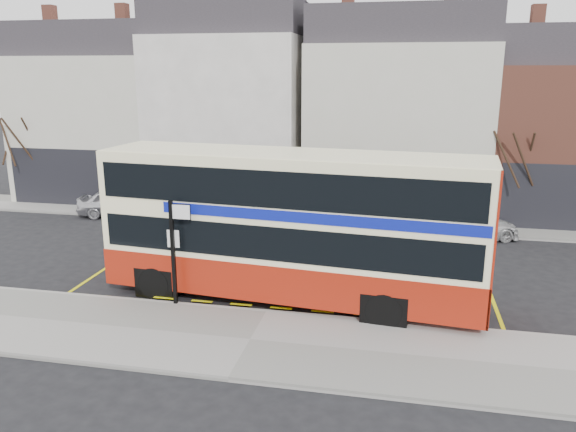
% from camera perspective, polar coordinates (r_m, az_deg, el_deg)
% --- Properties ---
extents(ground, '(120.00, 120.00, 0.00)m').
position_cam_1_polar(ground, '(17.90, -1.89, -9.52)').
color(ground, black).
rests_on(ground, ground).
extents(pavement, '(40.00, 4.00, 0.15)m').
position_cam_1_polar(pavement, '(15.87, -3.86, -12.60)').
color(pavement, gray).
rests_on(pavement, ground).
extents(kerb, '(40.00, 0.15, 0.15)m').
position_cam_1_polar(kerb, '(17.54, -2.18, -9.79)').
color(kerb, gray).
rests_on(kerb, ground).
extents(far_pavement, '(50.00, 3.00, 0.15)m').
position_cam_1_polar(far_pavement, '(28.10, 3.32, -0.31)').
color(far_pavement, gray).
rests_on(far_pavement, ground).
extents(road_markings, '(14.00, 3.40, 0.01)m').
position_cam_1_polar(road_markings, '(19.33, -0.78, -7.60)').
color(road_markings, '#D5CF0B').
rests_on(road_markings, ground).
extents(terrace_far_left, '(8.00, 8.01, 10.80)m').
position_cam_1_polar(terrace_far_left, '(35.49, -17.99, 9.93)').
color(terrace_far_left, beige).
rests_on(terrace_far_left, ground).
extents(terrace_left, '(8.00, 8.01, 11.80)m').
position_cam_1_polar(terrace_left, '(32.30, -5.36, 11.05)').
color(terrace_left, silver).
rests_on(terrace_left, ground).
extents(terrace_green_shop, '(9.00, 8.01, 11.30)m').
position_cam_1_polar(terrace_green_shop, '(30.94, 11.09, 10.23)').
color(terrace_green_shop, beige).
rests_on(terrace_green_shop, ground).
extents(double_decker_bus, '(12.35, 3.94, 4.85)m').
position_cam_1_polar(double_decker_bus, '(17.83, 0.46, -0.90)').
color(double_decker_bus, '#FBF2BF').
rests_on(double_decker_bus, ground).
extents(bus_stop_post, '(0.83, 0.14, 3.34)m').
position_cam_1_polar(bus_stop_post, '(17.67, -11.43, -2.76)').
color(bus_stop_post, black).
rests_on(bus_stop_post, pavement).
extents(car_silver, '(4.43, 2.37, 1.44)m').
position_cam_1_polar(car_silver, '(29.99, -16.65, 1.31)').
color(car_silver, silver).
rests_on(car_silver, ground).
extents(car_grey, '(4.90, 3.09, 1.53)m').
position_cam_1_polar(car_grey, '(26.81, 1.65, 0.49)').
color(car_grey, '#484C51').
rests_on(car_grey, ground).
extents(car_white, '(4.61, 2.88, 1.25)m').
position_cam_1_polar(car_white, '(26.23, 17.96, -0.88)').
color(car_white, silver).
rests_on(car_white, ground).
extents(street_tree_left, '(2.89, 2.89, 6.23)m').
position_cam_1_polar(street_tree_left, '(34.27, -25.63, 8.10)').
color(street_tree_left, '#322216').
rests_on(street_tree_left, ground).
extents(street_tree_right, '(2.75, 2.75, 5.95)m').
position_cam_1_polar(street_tree_right, '(27.77, 21.96, 6.85)').
color(street_tree_right, '#322216').
rests_on(street_tree_right, ground).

